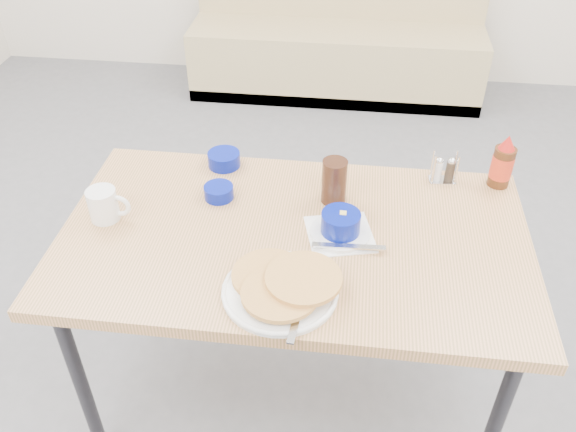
# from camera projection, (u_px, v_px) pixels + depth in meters

# --- Properties ---
(booth_bench) EXTENTS (1.90, 0.56, 1.22)m
(booth_bench) POSITION_uv_depth(u_px,v_px,m) (337.00, 38.00, 4.04)
(booth_bench) COLOR tan
(booth_bench) RESTS_ON ground
(dining_table) EXTENTS (1.40, 0.80, 0.76)m
(dining_table) POSITION_uv_depth(u_px,v_px,m) (294.00, 250.00, 1.85)
(dining_table) COLOR tan
(dining_table) RESTS_ON ground
(pancake_plate) EXTENTS (0.32, 0.34, 0.06)m
(pancake_plate) POSITION_uv_depth(u_px,v_px,m) (282.00, 287.00, 1.61)
(pancake_plate) COLOR white
(pancake_plate) RESTS_ON dining_table
(coffee_mug) EXTENTS (0.13, 0.09, 0.10)m
(coffee_mug) POSITION_uv_depth(u_px,v_px,m) (104.00, 204.00, 1.84)
(coffee_mug) COLOR white
(coffee_mug) RESTS_ON dining_table
(grits_setting) EXTENTS (0.25, 0.23, 0.08)m
(grits_setting) POSITION_uv_depth(u_px,v_px,m) (341.00, 226.00, 1.79)
(grits_setting) COLOR white
(grits_setting) RESTS_ON dining_table
(creamer_bowl) EXTENTS (0.11, 0.11, 0.05)m
(creamer_bowl) POSITION_uv_depth(u_px,v_px,m) (224.00, 159.00, 2.09)
(creamer_bowl) COLOR #051483
(creamer_bowl) RESTS_ON dining_table
(butter_bowl) EXTENTS (0.09, 0.09, 0.04)m
(butter_bowl) POSITION_uv_depth(u_px,v_px,m) (219.00, 192.00, 1.95)
(butter_bowl) COLOR #051483
(butter_bowl) RESTS_ON dining_table
(amber_tumbler) EXTENTS (0.09, 0.09, 0.15)m
(amber_tumbler) POSITION_uv_depth(u_px,v_px,m) (334.00, 181.00, 1.90)
(amber_tumbler) COLOR black
(amber_tumbler) RESTS_ON dining_table
(condiment_caddy) EXTENTS (0.09, 0.06, 0.10)m
(condiment_caddy) POSITION_uv_depth(u_px,v_px,m) (444.00, 171.00, 2.01)
(condiment_caddy) COLOR silver
(condiment_caddy) RESTS_ON dining_table
(syrup_bottle) EXTENTS (0.07, 0.07, 0.19)m
(syrup_bottle) POSITION_uv_depth(u_px,v_px,m) (502.00, 164.00, 1.97)
(syrup_bottle) COLOR #47230F
(syrup_bottle) RESTS_ON dining_table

